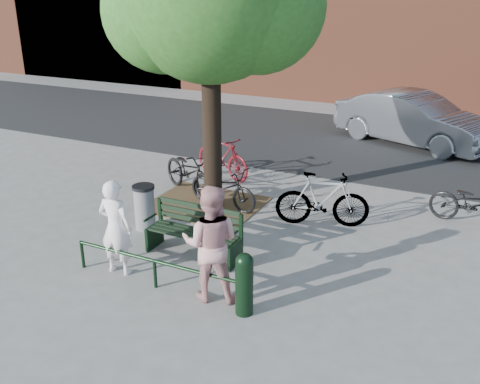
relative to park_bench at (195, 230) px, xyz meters
The scene contains 15 objects.
ground 0.49m from the park_bench, 90.00° to the right, with size 90.00×90.00×0.00m, color gray.
dirt_pit 2.39m from the park_bench, 115.24° to the left, with size 2.40×2.00×0.02m, color brown.
road 8.43m from the park_bench, 90.00° to the left, with size 40.00×7.00×0.01m, color black.
park_bench is the anchor object (origin of this frame).
guard_railing 1.28m from the park_bench, 90.00° to the right, with size 3.06×0.06×0.51m.
person_left 1.45m from the park_bench, 126.83° to the right, with size 0.60×0.40×1.66m, color white.
person_right 1.54m from the park_bench, 49.75° to the right, with size 0.90×0.70×1.86m, color tan.
bollard 2.07m from the park_bench, 39.20° to the right, with size 0.27×0.27×1.00m.
litter_bin 1.56m from the park_bench, 160.55° to the left, with size 0.44×0.44×0.91m.
bicycle_a 3.07m from the park_bench, 123.22° to the left, with size 0.71×2.04×1.07m, color black.
bicycle_b 4.19m from the park_bench, 111.22° to the left, with size 0.51×1.82×1.10m, color #580C13.
bicycle_c 2.26m from the park_bench, 105.17° to the left, with size 0.62×1.77×0.93m, color black.
bicycle_d 2.75m from the park_bench, 53.02° to the left, with size 0.53×1.87×1.13m, color gray.
bicycle_e 5.66m from the park_bench, 38.62° to the left, with size 0.63×1.80×0.95m, color black.
parked_car 9.38m from the park_bench, 75.82° to the left, with size 1.67×4.79×1.58m, color gray.
Camera 1 is at (4.52, -7.35, 4.57)m, focal length 40.00 mm.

